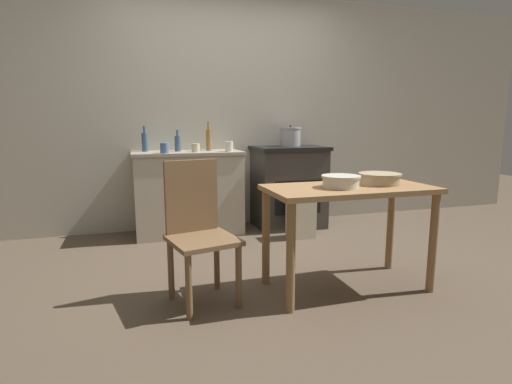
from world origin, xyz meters
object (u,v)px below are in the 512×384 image
(stove, at_px, (288,187))
(stock_pot, at_px, (290,137))
(chair, at_px, (198,228))
(bottle_left, at_px, (209,140))
(flour_sack, at_px, (301,218))
(mixing_bowl_small, at_px, (341,181))
(cup_center, at_px, (229,147))
(bottle_mid_left, at_px, (178,143))
(cup_center_right, at_px, (165,148))
(bottle_far_left, at_px, (145,142))
(cup_center_left, at_px, (196,148))
(work_table, at_px, (349,203))
(mixing_bowl_large, at_px, (380,178))

(stove, relative_size, stock_pot, 3.82)
(chair, height_order, bottle_left, bottle_left)
(flour_sack, xyz_separation_m, mixing_bowl_small, (-0.28, -1.28, 0.57))
(flour_sack, bearing_deg, cup_center, 150.78)
(stock_pot, bearing_deg, flour_sack, -99.22)
(mixing_bowl_small, relative_size, bottle_mid_left, 1.20)
(mixing_bowl_small, height_order, bottle_mid_left, bottle_mid_left)
(chair, bearing_deg, cup_center_right, 80.51)
(chair, bearing_deg, bottle_far_left, 85.46)
(stock_pot, bearing_deg, stove, -122.58)
(bottle_mid_left, relative_size, cup_center, 2.14)
(chair, relative_size, stock_pot, 3.89)
(mixing_bowl_small, height_order, bottle_far_left, bottle_far_left)
(bottle_left, relative_size, cup_center_right, 3.02)
(flour_sack, bearing_deg, cup_center_left, 157.25)
(stove, height_order, bottle_far_left, bottle_far_left)
(mixing_bowl_small, bearing_deg, chair, 171.11)
(mixing_bowl_small, height_order, cup_center_left, cup_center_left)
(stove, xyz_separation_m, bottle_mid_left, (-1.20, 0.08, 0.50))
(mixing_bowl_small, bearing_deg, bottle_mid_left, 115.55)
(stove, relative_size, cup_center_right, 9.06)
(bottle_far_left, bearing_deg, bottle_mid_left, -12.25)
(chair, distance_m, mixing_bowl_small, 0.99)
(cup_center_left, distance_m, cup_center_right, 0.33)
(chair, distance_m, cup_center_left, 1.62)
(work_table, bearing_deg, cup_center_left, 115.45)
(bottle_left, relative_size, cup_center_left, 3.62)
(bottle_left, bearing_deg, bottle_far_left, 175.33)
(cup_center, bearing_deg, mixing_bowl_large, -65.76)
(mixing_bowl_small, distance_m, bottle_far_left, 2.25)
(mixing_bowl_large, height_order, bottle_left, bottle_left)
(stove, distance_m, stock_pot, 0.56)
(chair, bearing_deg, bottle_mid_left, 74.88)
(flour_sack, distance_m, bottle_left, 1.27)
(stock_pot, height_order, mixing_bowl_large, stock_pot)
(mixing_bowl_large, relative_size, bottle_left, 0.99)
(flour_sack, distance_m, stock_pot, 0.96)
(work_table, relative_size, cup_center_right, 11.46)
(bottle_far_left, height_order, bottle_mid_left, bottle_far_left)
(flour_sack, xyz_separation_m, stock_pot, (0.09, 0.53, 0.80))
(bottle_far_left, bearing_deg, bottle_left, -4.67)
(cup_center_right, bearing_deg, stock_pot, 8.81)
(flour_sack, xyz_separation_m, bottle_far_left, (-1.47, 0.62, 0.76))
(work_table, height_order, cup_center_left, cup_center_left)
(stock_pot, height_order, mixing_bowl_small, stock_pot)
(chair, height_order, flour_sack, chair)
(stove, height_order, flour_sack, stove)
(work_table, distance_m, bottle_left, 1.96)
(mixing_bowl_large, xyz_separation_m, bottle_mid_left, (-1.21, 1.77, 0.18))
(bottle_mid_left, bearing_deg, bottle_left, 3.01)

